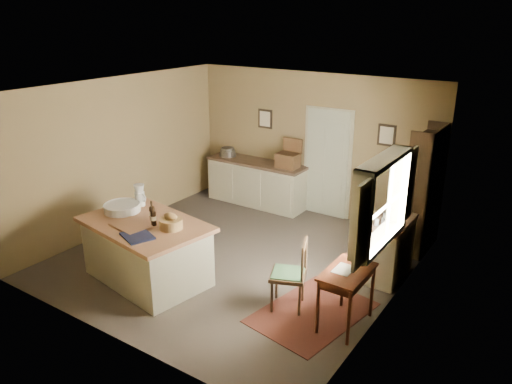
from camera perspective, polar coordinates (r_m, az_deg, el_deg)
ground at (r=8.10m, az=-2.33°, el=-7.54°), size 5.00×5.00×0.00m
wall_back at (r=9.61m, az=6.40°, el=5.47°), size 5.00×0.10×2.70m
wall_front at (r=5.89m, az=-17.04°, el=-4.91°), size 5.00×0.10×2.70m
wall_left at (r=9.21m, az=-15.16°, el=4.25°), size 0.10×5.00×2.70m
wall_right at (r=6.50m, az=15.65°, el=-2.38°), size 0.10×5.00×2.70m
ceiling at (r=7.26m, az=-2.63°, el=11.73°), size 5.00×5.00×0.00m
door at (r=9.51m, az=8.11°, el=3.39°), size 0.97×0.06×2.11m
framed_prints at (r=9.42m, az=7.51°, el=7.44°), size 2.82×0.02×0.38m
window at (r=6.27m, az=14.56°, el=-1.14°), size 0.25×1.99×1.12m
work_island at (r=7.47m, az=-12.41°, el=-6.39°), size 2.03×1.50×1.20m
sideboard at (r=10.13m, az=0.10°, el=1.22°), size 2.10×0.60×1.18m
rug at (r=6.79m, az=6.46°, el=-13.52°), size 1.36×1.76×0.01m
writing_desk at (r=6.29m, az=10.37°, el=-9.66°), size 0.49×0.80×0.82m
desk_chair at (r=6.64m, az=3.69°, el=-9.43°), size 0.58×0.58×0.96m
right_cabinet at (r=7.63m, az=14.84°, el=-6.23°), size 0.53×0.95×0.99m
shelving_unit at (r=8.45m, az=18.94°, el=0.18°), size 0.35×0.93×2.07m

